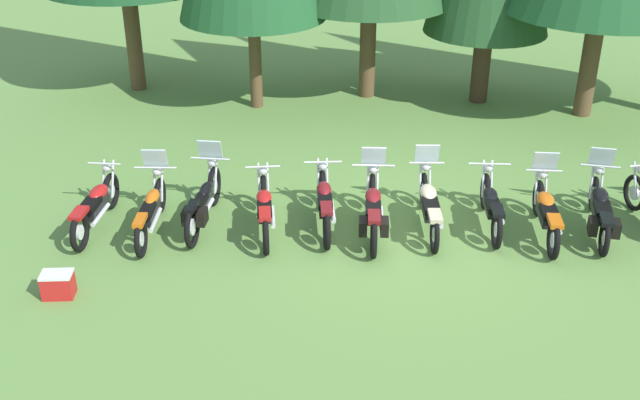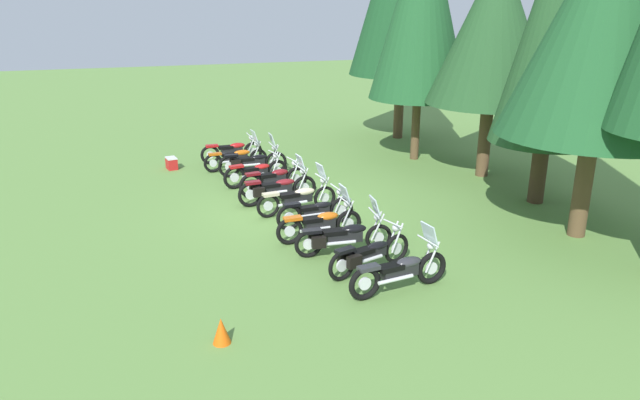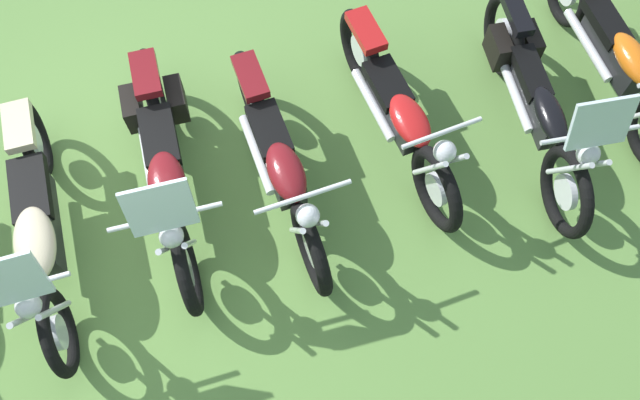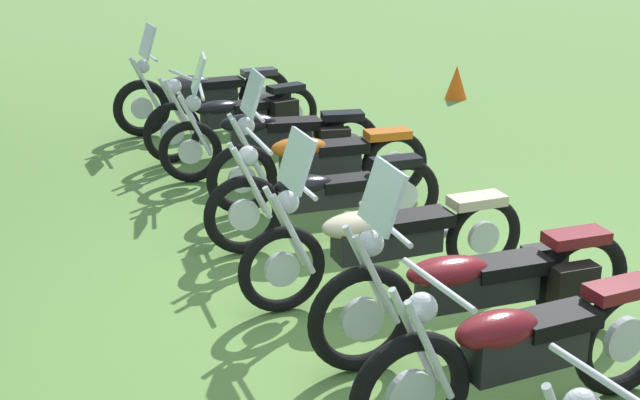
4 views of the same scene
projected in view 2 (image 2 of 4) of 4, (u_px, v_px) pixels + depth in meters
name	position (u px, v px, depth m)	size (l,w,h in m)	color
ground_plane	(288.00, 208.00, 16.82)	(80.00, 80.00, 0.00)	#608C42
motorcycle_0	(232.00, 150.00, 21.42)	(0.61, 2.27, 1.00)	black
motorcycle_1	(237.00, 157.00, 20.49)	(0.77, 2.28, 1.34)	black
motorcycle_2	(252.00, 162.00, 19.82)	(0.73, 2.36, 1.39)	black
motorcycle_3	(257.00, 172.00, 18.77)	(0.73, 2.20, 1.02)	black
motorcycle_4	(274.00, 179.00, 17.92)	(0.72, 2.24, 1.03)	black
motorcycle_5	(277.00, 188.00, 17.08)	(0.77, 2.39, 1.38)	black
motorcycle_6	(298.00, 197.00, 16.31)	(0.67, 2.36, 1.35)	black
motorcycle_7	(316.00, 211.00, 15.37)	(0.77, 2.16, 1.00)	black
motorcycle_8	(321.00, 222.00, 14.46)	(0.64, 2.23, 1.35)	black
motorcycle_9	(343.00, 236.00, 13.66)	(0.72, 2.36, 1.34)	black
motorcycle_10	(368.00, 254.00, 12.77)	(0.93, 2.16, 1.00)	black
motorcycle_11	(401.00, 270.00, 11.90)	(0.70, 2.31, 1.37)	black
pine_tree_1	(422.00, 3.00, 20.27)	(3.53, 3.53, 8.82)	brown
pine_tree_2	(495.00, 28.00, 18.42)	(4.08, 4.08, 7.21)	brown
pine_tree_3	(557.00, 23.00, 15.73)	(3.05, 3.05, 8.34)	#42301E
pine_tree_4	(608.00, 18.00, 13.23)	(4.54, 4.54, 7.95)	brown
picnic_cooler	(172.00, 163.00, 20.65)	(0.53, 0.41, 0.42)	red
traffic_cone	(221.00, 331.00, 10.16)	(0.32, 0.32, 0.48)	#EA590F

